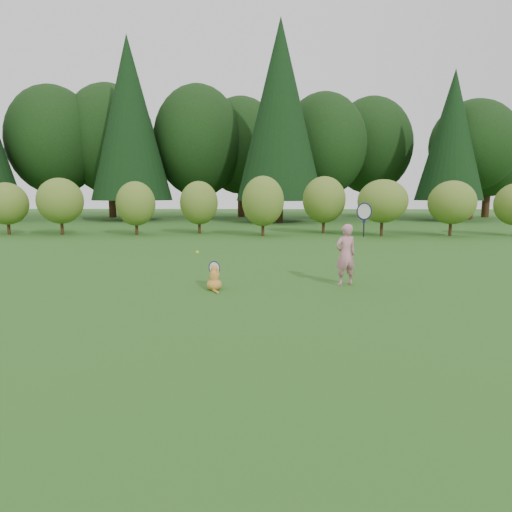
# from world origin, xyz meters

# --- Properties ---
(ground) EXTENTS (100.00, 100.00, 0.00)m
(ground) POSITION_xyz_m (0.00, 0.00, 0.00)
(ground) COLOR #1D4E15
(ground) RESTS_ON ground
(shrub_row) EXTENTS (28.00, 3.00, 2.80)m
(shrub_row) POSITION_xyz_m (0.00, 13.00, 1.40)
(shrub_row) COLOR olive
(shrub_row) RESTS_ON ground
(woodland_backdrop) EXTENTS (48.00, 10.00, 15.00)m
(woodland_backdrop) POSITION_xyz_m (0.00, 23.00, 7.50)
(woodland_backdrop) COLOR black
(woodland_backdrop) RESTS_ON ground
(child) EXTENTS (0.76, 0.46, 1.95)m
(child) POSITION_xyz_m (2.08, 1.39, 0.68)
(child) COLOR #D17D92
(child) RESTS_ON ground
(cat) EXTENTS (0.36, 0.72, 0.70)m
(cat) POSITION_xyz_m (-0.65, 0.87, 0.26)
(cat) COLOR #BF7524
(cat) RESTS_ON ground
(tennis_ball) EXTENTS (0.06, 0.06, 0.06)m
(tennis_ball) POSITION_xyz_m (-0.84, 0.04, 0.87)
(tennis_ball) COLOR #AAD519
(tennis_ball) RESTS_ON ground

